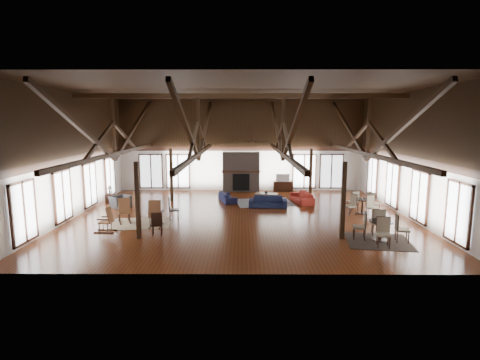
{
  "coord_description": "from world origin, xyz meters",
  "views": [
    {
      "loc": [
        0.07,
        -17.73,
        4.57
      ],
      "look_at": [
        -0.04,
        1.0,
        1.64
      ],
      "focal_mm": 28.0,
      "sensor_mm": 36.0,
      "label": 1
    }
  ],
  "objects_px": {
    "sofa_navy_left": "(228,197)",
    "sofa_orange": "(302,197)",
    "cafe_table_far": "(362,204)",
    "armchair": "(120,202)",
    "sofa_navy_front": "(268,202)",
    "coffee_table": "(266,194)",
    "cafe_table_near": "(381,227)",
    "tv_console": "(283,186)"
  },
  "relations": [
    {
      "from": "sofa_navy_front",
      "to": "armchair",
      "type": "distance_m",
      "value": 7.96
    },
    {
      "from": "cafe_table_near",
      "to": "cafe_table_far",
      "type": "xyz_separation_m",
      "value": [
        0.66,
        4.31,
        -0.03
      ]
    },
    {
      "from": "sofa_orange",
      "to": "armchair",
      "type": "relative_size",
      "value": 2.12
    },
    {
      "from": "sofa_navy_left",
      "to": "armchair",
      "type": "bearing_deg",
      "value": 87.43
    },
    {
      "from": "sofa_navy_left",
      "to": "sofa_navy_front",
      "type": "bearing_deg",
      "value": -140.35
    },
    {
      "from": "sofa_navy_front",
      "to": "cafe_table_near",
      "type": "xyz_separation_m",
      "value": [
        3.96,
        -5.71,
        0.25
      ]
    },
    {
      "from": "armchair",
      "to": "sofa_orange",
      "type": "bearing_deg",
      "value": -42.27
    },
    {
      "from": "sofa_orange",
      "to": "coffee_table",
      "type": "xyz_separation_m",
      "value": [
        -2.01,
        0.17,
        0.14
      ]
    },
    {
      "from": "armchair",
      "to": "tv_console",
      "type": "bearing_deg",
      "value": -21.85
    },
    {
      "from": "sofa_orange",
      "to": "armchair",
      "type": "bearing_deg",
      "value": -93.57
    },
    {
      "from": "coffee_table",
      "to": "cafe_table_far",
      "type": "height_order",
      "value": "cafe_table_far"
    },
    {
      "from": "sofa_navy_left",
      "to": "cafe_table_far",
      "type": "xyz_separation_m",
      "value": [
        6.86,
        -2.85,
        0.26
      ]
    },
    {
      "from": "cafe_table_near",
      "to": "tv_console",
      "type": "height_order",
      "value": "cafe_table_near"
    },
    {
      "from": "sofa_orange",
      "to": "cafe_table_far",
      "type": "height_order",
      "value": "cafe_table_far"
    },
    {
      "from": "armchair",
      "to": "cafe_table_near",
      "type": "xyz_separation_m",
      "value": [
        11.92,
        -5.64,
        0.23
      ]
    },
    {
      "from": "armchair",
      "to": "sofa_navy_front",
      "type": "bearing_deg",
      "value": -48.85
    },
    {
      "from": "coffee_table",
      "to": "tv_console",
      "type": "bearing_deg",
      "value": 84.39
    },
    {
      "from": "sofa_navy_left",
      "to": "cafe_table_near",
      "type": "bearing_deg",
      "value": -156.57
    },
    {
      "from": "sofa_navy_left",
      "to": "tv_console",
      "type": "xyz_separation_m",
      "value": [
        3.56,
        3.32,
        0.06
      ]
    },
    {
      "from": "armchair",
      "to": "tv_console",
      "type": "xyz_separation_m",
      "value": [
        9.28,
        4.84,
        0.0
      ]
    },
    {
      "from": "sofa_navy_front",
      "to": "sofa_navy_left",
      "type": "bearing_deg",
      "value": 151.36
    },
    {
      "from": "cafe_table_near",
      "to": "tv_console",
      "type": "xyz_separation_m",
      "value": [
        -2.64,
        10.48,
        -0.23
      ]
    },
    {
      "from": "sofa_orange",
      "to": "tv_console",
      "type": "distance_m",
      "value": 3.66
    },
    {
      "from": "sofa_navy_left",
      "to": "sofa_orange",
      "type": "relative_size",
      "value": 0.85
    },
    {
      "from": "sofa_navy_front",
      "to": "tv_console",
      "type": "height_order",
      "value": "tv_console"
    },
    {
      "from": "sofa_navy_front",
      "to": "sofa_navy_left",
      "type": "height_order",
      "value": "sofa_navy_front"
    },
    {
      "from": "coffee_table",
      "to": "tv_console",
      "type": "distance_m",
      "value": 3.67
    },
    {
      "from": "armchair",
      "to": "sofa_navy_left",
      "type": "bearing_deg",
      "value": -34.5
    },
    {
      "from": "coffee_table",
      "to": "tv_console",
      "type": "xyz_separation_m",
      "value": [
        1.33,
        3.42,
        -0.12
      ]
    },
    {
      "from": "sofa_navy_left",
      "to": "coffee_table",
      "type": "distance_m",
      "value": 2.24
    },
    {
      "from": "armchair",
      "to": "cafe_table_near",
      "type": "height_order",
      "value": "cafe_table_near"
    },
    {
      "from": "sofa_navy_front",
      "to": "cafe_table_near",
      "type": "bearing_deg",
      "value": -51.01
    },
    {
      "from": "sofa_navy_left",
      "to": "sofa_orange",
      "type": "xyz_separation_m",
      "value": [
        4.24,
        -0.28,
        0.04
      ]
    },
    {
      "from": "sofa_navy_left",
      "to": "sofa_orange",
      "type": "height_order",
      "value": "sofa_orange"
    },
    {
      "from": "coffee_table",
      "to": "cafe_table_near",
      "type": "height_order",
      "value": "cafe_table_near"
    },
    {
      "from": "sofa_navy_front",
      "to": "sofa_orange",
      "type": "distance_m",
      "value": 2.32
    },
    {
      "from": "cafe_table_far",
      "to": "tv_console",
      "type": "bearing_deg",
      "value": 118.18
    },
    {
      "from": "tv_console",
      "to": "armchair",
      "type": "bearing_deg",
      "value": -152.45
    },
    {
      "from": "sofa_navy_left",
      "to": "tv_console",
      "type": "height_order",
      "value": "tv_console"
    },
    {
      "from": "sofa_navy_left",
      "to": "coffee_table",
      "type": "xyz_separation_m",
      "value": [
        2.23,
        -0.1,
        0.18
      ]
    },
    {
      "from": "sofa_navy_front",
      "to": "coffee_table",
      "type": "height_order",
      "value": "sofa_navy_front"
    },
    {
      "from": "sofa_navy_left",
      "to": "coffee_table",
      "type": "relative_size",
      "value": 1.24
    }
  ]
}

